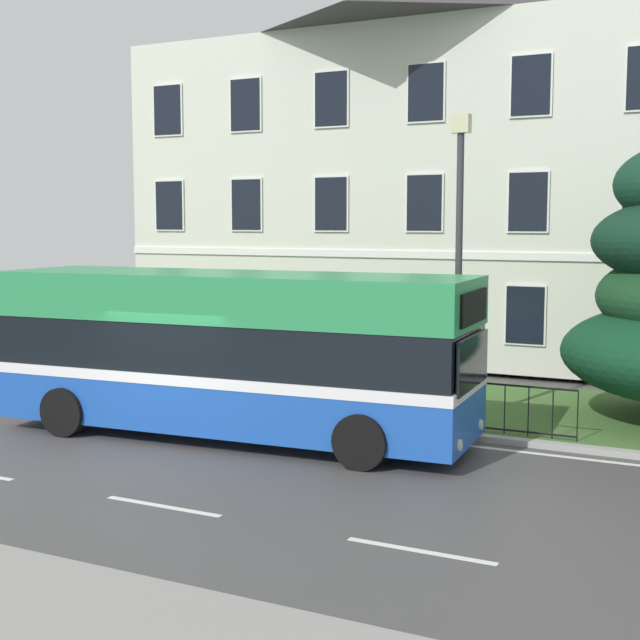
% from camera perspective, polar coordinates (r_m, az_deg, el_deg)
% --- Properties ---
extents(ground_plane, '(60.00, 56.00, 0.18)m').
position_cam_1_polar(ground_plane, '(16.89, -9.69, -8.08)').
color(ground_plane, '#474444').
extents(georgian_townhouse, '(17.27, 10.49, 11.88)m').
position_cam_1_polar(georgian_townhouse, '(29.92, 7.58, 9.96)').
color(georgian_townhouse, silver).
rests_on(georgian_townhouse, ground_plane).
extents(iron_verge_railing, '(13.65, 0.04, 0.97)m').
position_cam_1_polar(iron_verge_railing, '(19.48, -3.97, -4.16)').
color(iron_verge_railing, black).
rests_on(iron_verge_railing, ground_plane).
extents(single_decker_bus, '(9.51, 3.17, 3.19)m').
position_cam_1_polar(single_decker_bus, '(17.18, -5.60, -2.02)').
color(single_decker_bus, '#1C4FB3').
rests_on(single_decker_bus, ground_plane).
extents(street_lamp_post, '(0.36, 0.24, 6.12)m').
position_cam_1_polar(street_lamp_post, '(17.81, 8.90, 4.64)').
color(street_lamp_post, '#333338').
rests_on(street_lamp_post, ground_plane).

